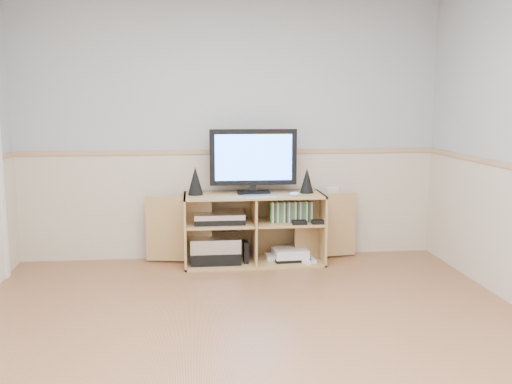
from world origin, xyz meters
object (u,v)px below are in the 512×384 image
monitor (253,159)px  media_cabinet (253,227)px  game_consoles (289,255)px  keyboard (260,196)px

monitor → media_cabinet: bearing=90.0°
media_cabinet → game_consoles: 0.43m
media_cabinet → monitor: 0.64m
media_cabinet → keyboard: (0.04, -0.20, 0.32)m
media_cabinet → monitor: (0.00, -0.01, 0.64)m
media_cabinet → keyboard: bearing=-78.7°
monitor → game_consoles: size_ratio=1.78×
keyboard → game_consoles: size_ratio=0.62×
keyboard → game_consoles: 0.67m
keyboard → media_cabinet: bearing=97.4°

